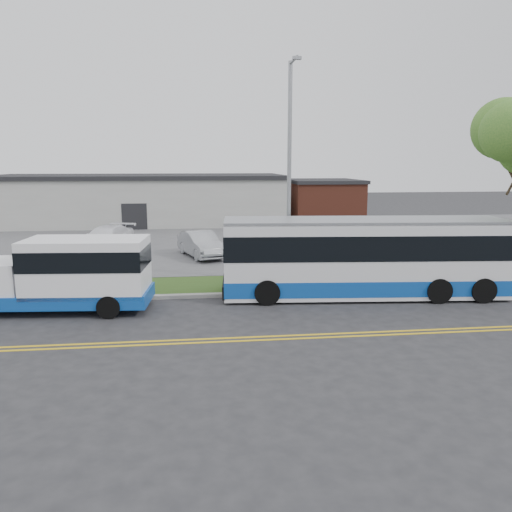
{
  "coord_description": "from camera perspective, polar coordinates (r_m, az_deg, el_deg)",
  "views": [
    {
      "loc": [
        -1.02,
        -18.77,
        5.45
      ],
      "look_at": [
        1.4,
        1.5,
        1.6
      ],
      "focal_mm": 35.0,
      "sensor_mm": 36.0,
      "label": 1
    }
  ],
  "objects": [
    {
      "name": "lane_line_north",
      "position": [
        15.91,
        -2.75,
        -9.34
      ],
      "size": [
        70.0,
        0.12,
        0.01
      ],
      "primitive_type": "cube",
      "color": "gold",
      "rests_on": "ground"
    },
    {
      "name": "curb",
      "position": [
        20.61,
        -3.74,
        -4.46
      ],
      "size": [
        80.0,
        0.3,
        0.15
      ],
      "primitive_type": "cube",
      "color": "#9E9B93",
      "rests_on": "ground"
    },
    {
      "name": "commercial_building",
      "position": [
        46.15,
        -13.05,
        6.35
      ],
      "size": [
        25.4,
        10.4,
        4.35
      ],
      "color": "#9E9E99",
      "rests_on": "ground"
    },
    {
      "name": "parked_car_a",
      "position": [
        28.73,
        -6.29,
        1.36
      ],
      "size": [
        2.89,
        4.69,
        1.46
      ],
      "primitive_type": "imported",
      "rotation": [
        0.0,
        0.0,
        0.33
      ],
      "color": "#A1A4A8",
      "rests_on": "parking_lot"
    },
    {
      "name": "pedestrian",
      "position": [
        24.16,
        -23.05,
        -0.6
      ],
      "size": [
        0.85,
        0.72,
        1.96
      ],
      "primitive_type": "imported",
      "rotation": [
        0.0,
        0.0,
        3.57
      ],
      "color": "black",
      "rests_on": "verge"
    },
    {
      "name": "grocery_bag_right",
      "position": [
        24.48,
        -22.08,
        -2.36
      ],
      "size": [
        0.32,
        0.32,
        0.32
      ],
      "primitive_type": "sphere",
      "color": "white",
      "rests_on": "verge"
    },
    {
      "name": "brick_wing",
      "position": [
        46.36,
        7.66,
        6.27
      ],
      "size": [
        6.3,
        7.3,
        3.9
      ],
      "color": "brown",
      "rests_on": "ground"
    },
    {
      "name": "parking_lot",
      "position": [
        36.19,
        -5.11,
        2.06
      ],
      "size": [
        80.0,
        25.0,
        0.1
      ],
      "primitive_type": "cube",
      "color": "#4C4C4F",
      "rests_on": "ground"
    },
    {
      "name": "verge",
      "position": [
        22.35,
        -3.99,
        -3.32
      ],
      "size": [
        80.0,
        3.3,
        0.1
      ],
      "primitive_type": "cube",
      "color": "#39531B",
      "rests_on": "ground"
    },
    {
      "name": "streetlight_near",
      "position": [
        21.87,
        3.86,
        10.09
      ],
      "size": [
        0.35,
        1.53,
        9.5
      ],
      "color": "gray",
      "rests_on": "verge"
    },
    {
      "name": "parked_car_b",
      "position": [
        32.06,
        -16.77,
        1.95
      ],
      "size": [
        3.53,
        5.45,
        1.47
      ],
      "primitive_type": "imported",
      "rotation": [
        0.0,
        0.0,
        -0.32
      ],
      "color": "white",
      "rests_on": "parking_lot"
    },
    {
      "name": "grocery_bag_left",
      "position": [
        24.18,
        -23.76,
        -2.63
      ],
      "size": [
        0.32,
        0.32,
        0.32
      ],
      "primitive_type": "sphere",
      "color": "white",
      "rests_on": "verge"
    },
    {
      "name": "shuttle_bus",
      "position": [
        19.66,
        -20.65,
        -1.77
      ],
      "size": [
        7.21,
        2.85,
        2.7
      ],
      "rotation": [
        0.0,
        0.0,
        -0.08
      ],
      "color": "#0E439A",
      "rests_on": "ground"
    },
    {
      "name": "lane_line_south",
      "position": [
        15.63,
        -2.67,
        -9.71
      ],
      "size": [
        70.0,
        0.12,
        0.01
      ],
      "primitive_type": "cube",
      "color": "gold",
      "rests_on": "ground"
    },
    {
      "name": "ground",
      "position": [
        19.57,
        -3.56,
        -5.51
      ],
      "size": [
        140.0,
        140.0,
        0.0
      ],
      "primitive_type": "plane",
      "color": "#28282B",
      "rests_on": "ground"
    },
    {
      "name": "transit_bus",
      "position": [
        20.87,
        12.22,
        -0.16
      ],
      "size": [
        11.67,
        3.56,
        3.19
      ],
      "rotation": [
        0.0,
        0.0,
        -0.08
      ],
      "color": "silver",
      "rests_on": "ground"
    }
  ]
}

